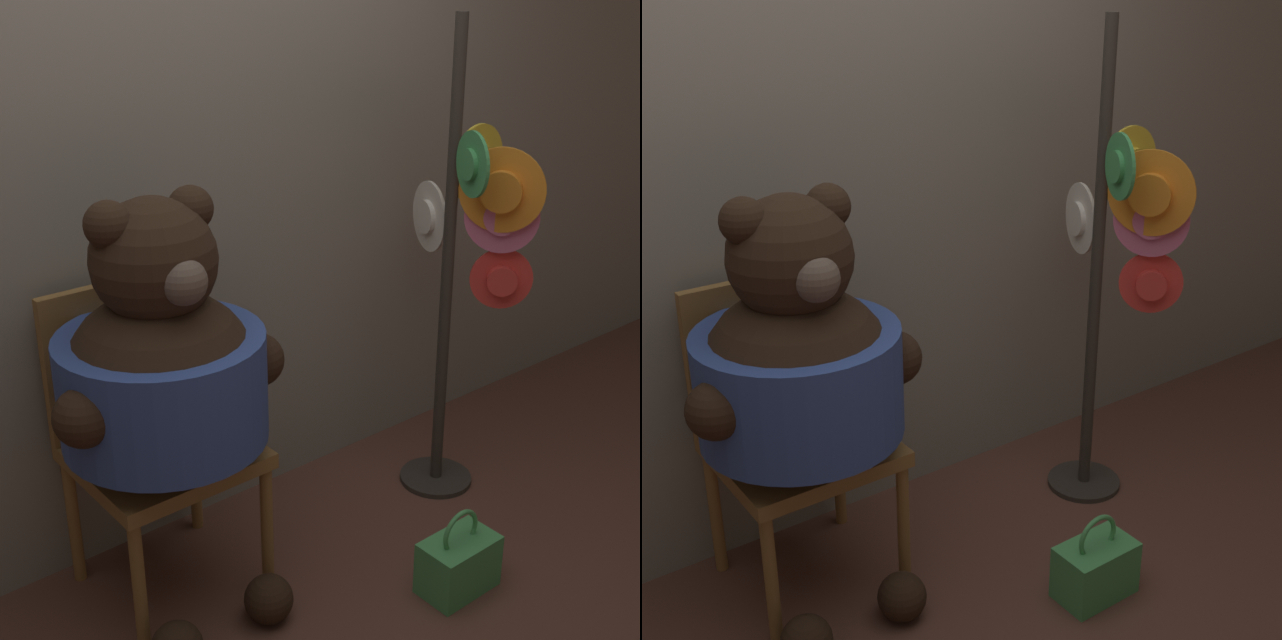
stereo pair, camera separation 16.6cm
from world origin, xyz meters
TOP-DOWN VIEW (x-y plane):
  - ground_plane at (0.00, 0.00)m, footprint 14.00×14.00m
  - wall_back at (0.00, 0.55)m, footprint 8.00×0.10m
  - chair at (-0.15, 0.29)m, footprint 0.52×0.49m
  - teddy_bear at (-0.17, 0.13)m, footprint 0.73×0.65m
  - hat_display_rack at (1.03, 0.05)m, footprint 0.42×0.55m
  - handbag_on_ground at (0.55, -0.41)m, footprint 0.25×0.16m

SIDE VIEW (x-z plane):
  - ground_plane at x=0.00m, z-range 0.00..0.00m
  - handbag_on_ground at x=0.55m, z-range -0.05..0.25m
  - chair at x=-0.15m, z-range 0.05..1.05m
  - teddy_bear at x=-0.17m, z-range 0.13..1.47m
  - hat_display_rack at x=1.03m, z-range 0.08..1.83m
  - wall_back at x=0.00m, z-range 0.00..2.47m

